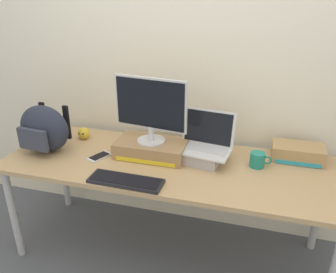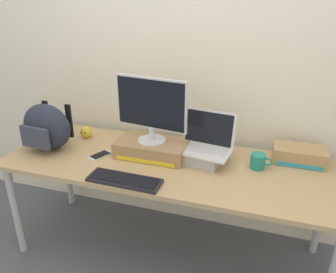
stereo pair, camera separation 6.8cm
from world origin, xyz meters
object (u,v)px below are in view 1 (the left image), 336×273
messenger_backpack (44,129)px  toner_box_cyan (298,153)px  open_laptop (203,151)px  external_keyboard (126,181)px  desktop_monitor (150,109)px  coffee_mug (258,160)px  plush_toy (84,133)px  toner_box_yellow (151,148)px  cell_phone (99,157)px

messenger_backpack → toner_box_cyan: size_ratio=1.17×
open_laptop → external_keyboard: open_laptop is taller
desktop_monitor → coffee_mug: bearing=10.7°
desktop_monitor → plush_toy: (-0.55, 0.12, -0.28)m
toner_box_cyan → messenger_backpack: bearing=-169.1°
coffee_mug → plush_toy: 1.23m
desktop_monitor → messenger_backpack: desktop_monitor is taller
coffee_mug → messenger_backpack: bearing=-173.7°
toner_box_yellow → plush_toy: bearing=168.1°
desktop_monitor → toner_box_yellow: bearing=87.1°
desktop_monitor → messenger_backpack: bearing=-162.7°
toner_box_cyan → external_keyboard: bearing=-149.7°
toner_box_yellow → cell_phone: 0.34m
coffee_mug → toner_box_cyan: bearing=33.7°
toner_box_yellow → toner_box_cyan: bearing=12.0°
messenger_backpack → cell_phone: 0.42m
cell_phone → plush_toy: 0.34m
toner_box_yellow → plush_toy: toner_box_yellow is taller
toner_box_yellow → desktop_monitor: desktop_monitor is taller
desktop_monitor → coffee_mug: size_ratio=3.60×
open_laptop → plush_toy: size_ratio=4.28×
external_keyboard → open_laptop: bearing=46.3°
plush_toy → desktop_monitor: bearing=-12.0°
desktop_monitor → messenger_backpack: 0.73m
messenger_backpack → plush_toy: bearing=63.4°
toner_box_cyan → cell_phone: bearing=-165.7°
desktop_monitor → cell_phone: size_ratio=2.77×
open_laptop → coffee_mug: size_ratio=2.77×
coffee_mug → toner_box_cyan: size_ratio=0.42×
messenger_backpack → cell_phone: (0.39, -0.00, -0.15)m
toner_box_yellow → coffee_mug: (0.67, 0.03, -0.00)m
open_laptop → toner_box_cyan: open_laptop is taller
messenger_backpack → plush_toy: (0.15, 0.24, -0.11)m
messenger_backpack → external_keyboard: bearing=-14.2°
coffee_mug → toner_box_cyan: (0.24, 0.16, 0.00)m
plush_toy → toner_box_cyan: bearing=3.0°
toner_box_yellow → plush_toy: 0.57m
desktop_monitor → open_laptop: 0.43m
open_laptop → coffee_mug: bearing=10.9°
external_keyboard → messenger_backpack: messenger_backpack is taller
toner_box_yellow → cell_phone: size_ratio=2.64×
plush_toy → toner_box_yellow: bearing=-11.9°
cell_phone → desktop_monitor: bearing=45.3°
open_laptop → plush_toy: open_laptop is taller
open_laptop → messenger_backpack: bearing=-164.6°
toner_box_yellow → open_laptop: (0.34, 0.02, 0.02)m
toner_box_yellow → external_keyboard: (-0.03, -0.36, -0.04)m
desktop_monitor → coffee_mug: 0.73m
plush_toy → toner_box_cyan: size_ratio=0.27×
open_laptop → plush_toy: bearing=-178.4°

